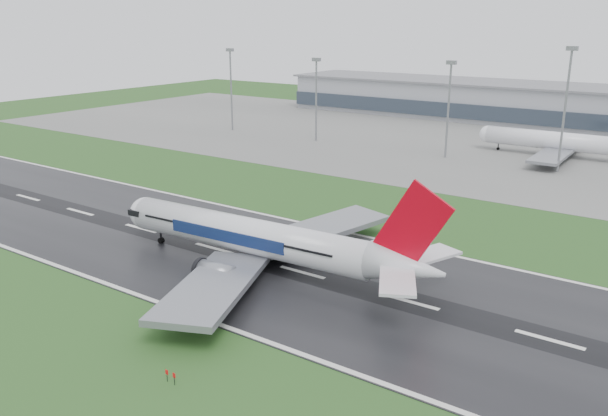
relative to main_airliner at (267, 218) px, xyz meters
The scene contains 10 objects.
ground 11.04m from the main_airliner, 22.31° to the left, with size 520.00×520.00×0.00m, color #21481A.
runway 10.99m from the main_airliner, 22.31° to the left, with size 400.00×45.00×0.10m, color black.
apron 127.75m from the main_airliner, 87.48° to the left, with size 400.00×130.00×0.08m, color slate.
terminal 187.39m from the main_airliner, 88.29° to the left, with size 240.00×36.00×15.00m, color gray.
main_airliner is the anchor object (origin of this frame).
parked_airliner 124.55m from the main_airliner, 81.72° to the left, with size 53.58×49.89×15.70m, color white, non-canonical shape.
floodmast_0 141.46m from the main_airliner, 133.64° to the left, with size 0.64×0.64×29.54m, color gray.
floodmast_1 118.06m from the main_airliner, 119.88° to the left, with size 0.64×0.64×27.32m, color gray.
floodmast_2 102.96m from the main_airliner, 95.96° to the left, with size 0.64×0.64×28.08m, color gray.
floodmast_3 105.00m from the main_airliner, 77.58° to the left, with size 0.64×0.64×32.92m, color gray.
Camera 1 is at (55.33, -78.67, 40.50)m, focal length 36.60 mm.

